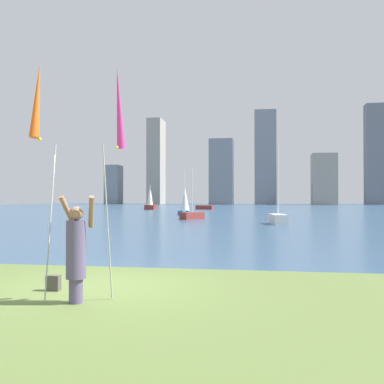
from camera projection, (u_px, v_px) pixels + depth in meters
The scene contains 16 objects.
ground at pixel (233, 210), 58.57m from camera, with size 120.00×138.00×0.12m.
person at pixel (76, 250), 6.94m from camera, with size 0.66×0.48×1.79m.
kite_flag_left at pixel (38, 105), 6.71m from camera, with size 0.16×0.82×3.97m.
kite_flag_right at pixel (119, 112), 7.54m from camera, with size 0.16×1.03×4.09m.
bag at pixel (53, 283), 7.84m from camera, with size 0.26×0.15×0.29m.
sailboat_0 at pixel (192, 215), 33.75m from camera, with size 1.93×2.10×4.18m.
sailboat_1 at pixel (150, 198), 61.00m from camera, with size 1.97×1.52×5.85m.
sailboat_3 at pixel (278, 218), 27.33m from camera, with size 1.19×2.52×5.39m.
sailboat_5 at pixel (185, 202), 42.21m from camera, with size 1.15×1.92×4.46m.
sailboat_6 at pixel (205, 207), 62.00m from camera, with size 2.83×1.67×5.16m.
skyline_tower_0 at pixel (114, 185), 113.87m from camera, with size 3.86×4.86×10.57m.
skyline_tower_1 at pixel (156, 162), 113.56m from camera, with size 3.73×7.00×22.96m.
skyline_tower_2 at pixel (221, 172), 106.57m from camera, with size 6.03×4.67×16.65m.
skyline_tower_3 at pixel (265, 157), 106.66m from camera, with size 5.48×3.05×24.14m.
skyline_tower_4 at pixel (324, 179), 102.23m from camera, with size 5.76×5.10×12.52m.
skyline_tower_5 at pixel (378, 154), 104.51m from camera, with size 6.31×3.49×25.26m.
Camera 1 is at (3.09, -7.86, 1.75)m, focal length 39.02 mm.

